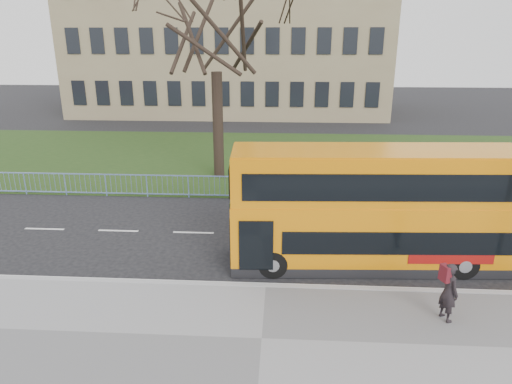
% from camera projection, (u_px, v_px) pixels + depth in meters
% --- Properties ---
extents(ground, '(120.00, 120.00, 0.00)m').
position_uv_depth(ground, '(268.00, 265.00, 15.30)').
color(ground, black).
rests_on(ground, ground).
extents(kerb, '(80.00, 0.20, 0.14)m').
position_uv_depth(kerb, '(266.00, 287.00, 13.82)').
color(kerb, '#97979A').
rests_on(kerb, ground).
extents(grass_verge, '(80.00, 15.40, 0.08)m').
position_uv_depth(grass_verge, '(276.00, 158.00, 28.81)').
color(grass_verge, '#1C3714').
rests_on(grass_verge, ground).
extents(guard_railing, '(40.00, 0.12, 1.10)m').
position_uv_depth(guard_railing, '(273.00, 188.00, 21.37)').
color(guard_railing, '#7895D6').
rests_on(guard_railing, ground).
extents(bare_tree, '(9.21, 9.21, 13.16)m').
position_uv_depth(bare_tree, '(216.00, 50.00, 22.80)').
color(bare_tree, black).
rests_on(bare_tree, grass_verge).
extents(civic_building, '(30.00, 15.00, 14.00)m').
position_uv_depth(civic_building, '(231.00, 40.00, 46.44)').
color(civic_building, '#806F51').
rests_on(civic_building, ground).
extents(yellow_bus, '(9.37, 2.66, 3.88)m').
position_uv_depth(yellow_bus, '(375.00, 206.00, 14.74)').
color(yellow_bus, orange).
rests_on(yellow_bus, ground).
extents(pedestrian, '(0.58, 0.70, 1.64)m').
position_uv_depth(pedestrian, '(449.00, 292.00, 11.89)').
color(pedestrian, black).
rests_on(pedestrian, pavement).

